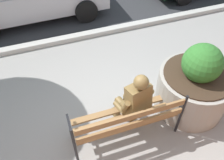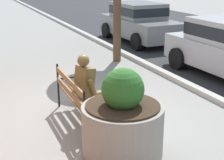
{
  "view_description": "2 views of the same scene",
  "coord_description": "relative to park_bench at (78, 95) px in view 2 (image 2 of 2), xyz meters",
  "views": [
    {
      "loc": [
        -0.63,
        -2.1,
        3.53
      ],
      "look_at": [
        0.29,
        0.46,
        0.75
      ],
      "focal_mm": 36.51,
      "sensor_mm": 36.0,
      "label": 1
    },
    {
      "loc": [
        6.06,
        -2.1,
        2.81
      ],
      "look_at": [
        0.29,
        0.46,
        0.75
      ],
      "focal_mm": 54.26,
      "sensor_mm": 36.0,
      "label": 2
    }
  ],
  "objects": [
    {
      "name": "parked_car_grey",
      "position": [
        -6.36,
        4.72,
        0.3
      ],
      "size": [
        4.14,
        2.0,
        1.56
      ],
      "color": "slate",
      "rests_on": "ground"
    },
    {
      "name": "curb_stone",
      "position": [
        -0.29,
        3.15,
        -0.48
      ],
      "size": [
        60.0,
        0.2,
        0.12
      ],
      "primitive_type": "cube",
      "color": "#B2AFA8",
      "rests_on": "ground"
    },
    {
      "name": "park_bench",
      "position": [
        0.0,
        0.0,
        0.0
      ],
      "size": [
        1.81,
        0.56,
        0.95
      ],
      "color": "olive",
      "rests_on": "ground"
    },
    {
      "name": "ground_plane",
      "position": [
        -0.29,
        0.25,
        -0.54
      ],
      "size": [
        80.0,
        80.0,
        0.0
      ],
      "primitive_type": "plane",
      "color": "gray"
    },
    {
      "name": "bronze_statue_seated",
      "position": [
        0.18,
        0.21,
        0.12
      ],
      "size": [
        0.6,
        0.85,
        1.37
      ],
      "color": "brown",
      "rests_on": "ground"
    },
    {
      "name": "concrete_planter",
      "position": [
        1.4,
        0.27,
        -0.02
      ],
      "size": [
        1.29,
        1.29,
        1.41
      ],
      "color": "gray",
      "rests_on": "ground"
    }
  ]
}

